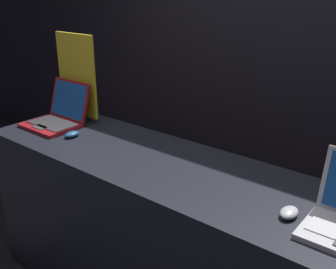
{
  "coord_description": "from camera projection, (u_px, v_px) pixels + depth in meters",
  "views": [
    {
      "loc": [
        1.06,
        -1.01,
        1.71
      ],
      "look_at": [
        0.0,
        0.3,
        1.06
      ],
      "focal_mm": 42.0,
      "sensor_mm": 36.0,
      "label": 1
    }
  ],
  "objects": [
    {
      "name": "display_counter",
      "position": [
        168.0,
        243.0,
        2.03
      ],
      "size": [
        2.16,
        0.6,
        0.91
      ],
      "color": "black",
      "rests_on": "ground_plane"
    },
    {
      "name": "wall_back",
      "position": [
        283.0,
        34.0,
        2.56
      ],
      "size": [
        8.0,
        0.05,
        2.8
      ],
      "color": "black",
      "rests_on": "ground_plane"
    },
    {
      "name": "mouse_back",
      "position": [
        289.0,
        213.0,
        1.44
      ],
      "size": [
        0.06,
        0.09,
        0.03
      ],
      "color": "#B2B2B7",
      "rests_on": "display_counter"
    },
    {
      "name": "laptop_front",
      "position": [
        58.0,
        115.0,
        2.36
      ],
      "size": [
        0.32,
        0.32,
        0.25
      ],
      "color": "maroon",
      "rests_on": "display_counter"
    },
    {
      "name": "promo_stand_front",
      "position": [
        77.0,
        79.0,
        2.41
      ],
      "size": [
        0.32,
        0.07,
        0.53
      ],
      "color": "black",
      "rests_on": "display_counter"
    },
    {
      "name": "mouse_front",
      "position": [
        72.0,
        134.0,
        2.18
      ],
      "size": [
        0.06,
        0.09,
        0.03
      ],
      "color": "navy",
      "rests_on": "display_counter"
    }
  ]
}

